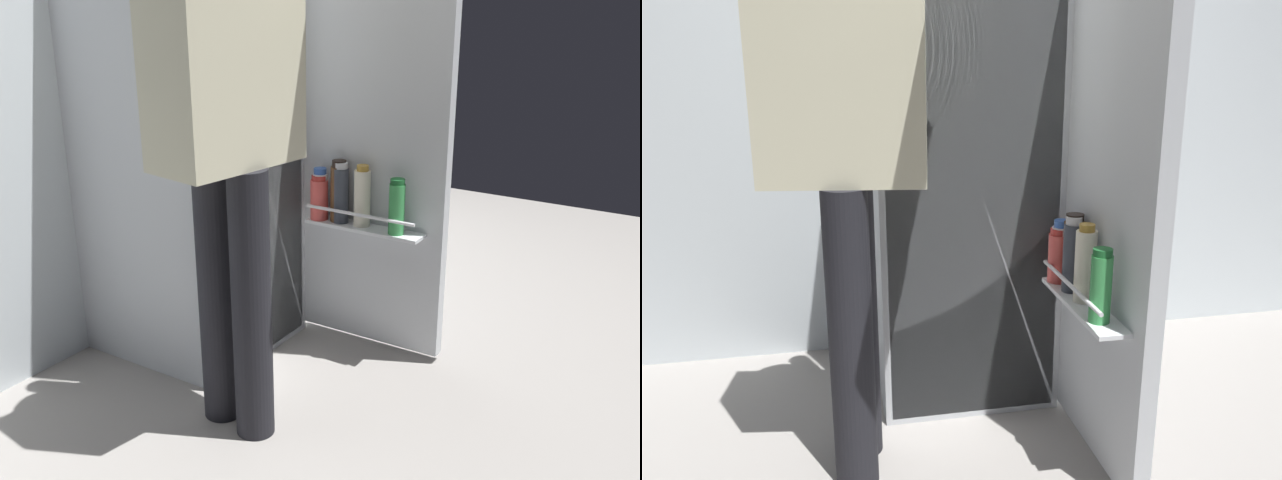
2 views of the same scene
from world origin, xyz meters
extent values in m
plane|color=gray|center=(0.00, 0.00, 0.00)|extent=(5.11, 5.11, 0.00)
cube|color=silver|center=(0.00, 0.92, 1.24)|extent=(4.40, 0.10, 2.48)
cube|color=silver|center=(0.00, 0.56, 0.81)|extent=(0.58, 0.62, 1.62)
cube|color=white|center=(0.00, 0.25, 0.81)|extent=(0.54, 0.01, 1.58)
cube|color=white|center=(0.00, 0.30, 0.84)|extent=(0.50, 0.09, 0.01)
cube|color=silver|center=(0.32, -0.04, 0.82)|extent=(0.05, 0.57, 1.58)
cube|color=white|center=(0.25, -0.04, 0.49)|extent=(0.09, 0.45, 0.01)
cylinder|color=silver|center=(0.21, -0.04, 0.55)|extent=(0.01, 0.43, 0.01)
cylinder|color=green|center=(0.24, -0.17, 0.59)|extent=(0.06, 0.06, 0.18)
cylinder|color=#195B28|center=(0.24, -0.17, 0.69)|extent=(0.05, 0.05, 0.02)
cylinder|color=#EDE5CC|center=(0.25, -0.02, 0.60)|extent=(0.06, 0.06, 0.20)
cylinder|color=#B78933|center=(0.25, -0.02, 0.71)|extent=(0.04, 0.04, 0.02)
cylinder|color=#333842|center=(0.25, 0.06, 0.60)|extent=(0.06, 0.06, 0.20)
cylinder|color=silver|center=(0.25, 0.06, 0.71)|extent=(0.05, 0.05, 0.02)
cylinder|color=white|center=(0.24, 0.15, 0.59)|extent=(0.06, 0.06, 0.17)
cylinder|color=#335BB2|center=(0.24, 0.15, 0.68)|extent=(0.05, 0.05, 0.02)
cylinder|color=brown|center=(0.26, 0.08, 0.60)|extent=(0.06, 0.06, 0.21)
cylinder|color=black|center=(0.26, 0.08, 0.72)|extent=(0.05, 0.05, 0.02)
cylinder|color=#DB4C47|center=(0.24, 0.15, 0.57)|extent=(0.07, 0.07, 0.15)
cylinder|color=#B22D28|center=(0.24, 0.15, 0.66)|extent=(0.06, 0.06, 0.02)
cylinder|color=#4C7F3D|center=(-0.07, 0.30, 0.89)|extent=(0.08, 0.08, 0.08)
cylinder|color=black|center=(-0.37, 0.14, 0.43)|extent=(0.12, 0.12, 0.85)
cylinder|color=black|center=(-0.40, -0.01, 0.43)|extent=(0.12, 0.12, 0.85)
cube|color=beige|center=(-0.39, 0.06, 1.15)|extent=(0.45, 0.28, 0.60)
cylinder|color=beige|center=(-0.35, 0.27, 1.13)|extent=(0.08, 0.08, 0.57)
camera|label=1|loc=(-1.99, -1.24, 1.36)|focal=41.61mm
camera|label=2|loc=(-0.43, -1.66, 1.19)|focal=37.11mm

